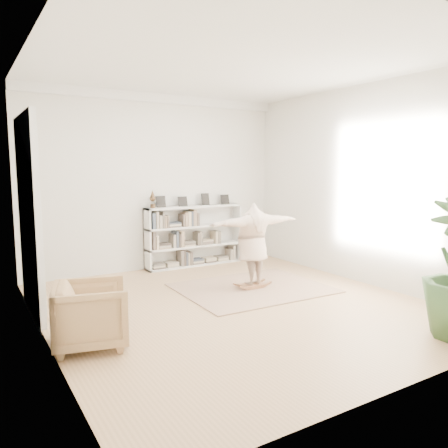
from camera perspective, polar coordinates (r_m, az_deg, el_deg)
name	(u,v)px	position (r m, az deg, el deg)	size (l,w,h in m)	color
floor	(235,305)	(6.87, 1.49, -10.54)	(6.00, 6.00, 0.00)	tan
room_shell	(157,98)	(9.26, -8.72, 15.96)	(6.00, 6.00, 6.00)	silver
doors	(29,217)	(6.89, -24.07, 0.78)	(0.09, 1.78, 2.92)	white
bookshelf	(194,236)	(9.47, -3.93, -1.63)	(2.20, 0.35, 1.64)	silver
armchair	(91,314)	(5.51, -16.94, -11.22)	(0.82, 0.85, 0.77)	tan
rug	(252,288)	(7.78, 3.72, -8.34)	(2.50, 2.00, 0.02)	tan
rocker_board	(252,285)	(7.76, 3.72, -7.96)	(0.46, 0.28, 0.10)	brown
person	(253,242)	(7.59, 3.77, -2.37)	(1.76, 0.48, 1.43)	beige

